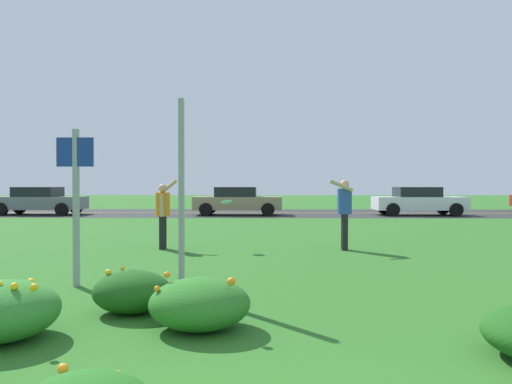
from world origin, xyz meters
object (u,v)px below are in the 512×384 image
sign_post_near_path (76,191)px  car_gray_leftmost (40,201)px  car_tan_center_left (237,201)px  person_catcher_blue_shirt (344,208)px  frisbee_pale_blue (226,202)px  person_thrower_orange_shirt (163,210)px  car_white_center_right (418,201)px  sign_post_by_roadside (181,196)px

sign_post_near_path → car_gray_leftmost: sign_post_near_path is taller
car_tan_center_left → car_gray_leftmost: bearing=180.0°
sign_post_near_path → person_catcher_blue_shirt: 6.32m
frisbee_pale_blue → person_catcher_blue_shirt: bearing=0.3°
person_thrower_orange_shirt → person_catcher_blue_shirt: person_thrower_orange_shirt is taller
person_thrower_orange_shirt → car_white_center_right: (10.26, 13.13, -0.20)m
person_catcher_blue_shirt → car_white_center_right: size_ratio=0.37×
sign_post_near_path → person_thrower_orange_shirt: 4.27m
frisbee_pale_blue → car_gray_leftmost: bearing=129.6°
sign_post_near_path → person_thrower_orange_shirt: size_ratio=1.41×
sign_post_by_roadside → car_tan_center_left: 17.78m
person_catcher_blue_shirt → car_gray_leftmost: size_ratio=0.37×
sign_post_near_path → sign_post_by_roadside: (1.69, -0.42, -0.07)m
sign_post_by_roadside → car_white_center_right: (8.96, 17.76, -0.64)m
car_tan_center_left → person_thrower_orange_shirt: bearing=-94.2°
car_tan_center_left → car_white_center_right: (9.29, 0.00, 0.00)m
sign_post_near_path → car_white_center_right: (10.65, 17.34, -0.71)m
car_white_center_right → car_gray_leftmost: bearing=180.0°
person_thrower_orange_shirt → car_tan_center_left: person_thrower_orange_shirt is taller
sign_post_by_roadside → car_white_center_right: sign_post_by_roadside is taller
sign_post_near_path → person_catcher_blue_shirt: bearing=41.3°
person_thrower_orange_shirt → car_white_center_right: 16.66m
person_catcher_blue_shirt → car_white_center_right: (5.91, 13.19, -0.26)m
frisbee_pale_blue → car_white_center_right: car_white_center_right is taller
person_catcher_blue_shirt → frisbee_pale_blue: size_ratio=6.45×
person_catcher_blue_shirt → frisbee_pale_blue: person_catcher_blue_shirt is taller
car_tan_center_left → car_white_center_right: size_ratio=1.00×
sign_post_by_roadside → frisbee_pale_blue: sign_post_by_roadside is taller
frisbee_pale_blue → car_tan_center_left: car_tan_center_left is taller
person_catcher_blue_shirt → person_thrower_orange_shirt: bearing=179.2°
car_white_center_right → person_thrower_orange_shirt: bearing=-128.0°
car_gray_leftmost → car_white_center_right: size_ratio=1.00×
sign_post_by_roadside → car_tan_center_left: bearing=91.1°
person_catcher_blue_shirt → sign_post_by_roadside: bearing=-123.7°
person_thrower_orange_shirt → person_catcher_blue_shirt: size_ratio=1.01×
car_gray_leftmost → car_tan_center_left: same height
person_thrower_orange_shirt → car_white_center_right: bearing=52.0°
sign_post_near_path → person_catcher_blue_shirt: size_ratio=1.42×
frisbee_pale_blue → person_thrower_orange_shirt: bearing=177.0°
frisbee_pale_blue → car_white_center_right: 15.83m
sign_post_near_path → car_tan_center_left: bearing=85.5°
sign_post_near_path → person_thrower_orange_shirt: (0.39, 4.22, -0.51)m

